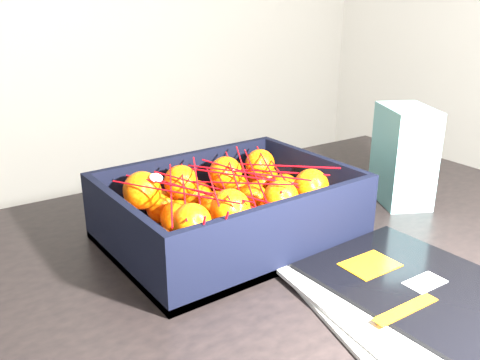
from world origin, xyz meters
TOP-DOWN VIEW (x-y plane):
  - table at (-0.05, 0.14)m, footprint 1.24×0.85m
  - magazine_stack at (-0.03, -0.07)m, footprint 0.29×0.32m
  - produce_crate at (-0.11, 0.21)m, footprint 0.37×0.28m
  - clementine_heap at (-0.11, 0.21)m, footprint 0.36×0.26m
  - mesh_net at (-0.11, 0.20)m, footprint 0.31×0.25m
  - retail_carton at (0.25, 0.15)m, footprint 0.13×0.15m

SIDE VIEW (x-z plane):
  - table at x=-0.05m, z-range 0.28..1.03m
  - magazine_stack at x=-0.03m, z-range 0.75..0.77m
  - produce_crate at x=-0.11m, z-range 0.73..0.84m
  - clementine_heap at x=-0.11m, z-range 0.75..0.86m
  - retail_carton at x=0.25m, z-range 0.75..0.93m
  - mesh_net at x=-0.11m, z-range 0.81..0.89m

